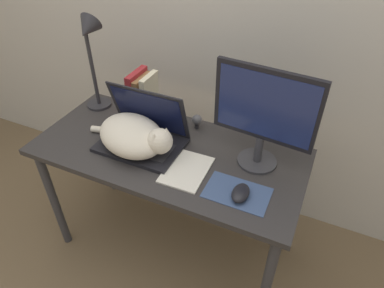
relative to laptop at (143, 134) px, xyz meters
The scene contains 11 objects.
ground_plane 0.83m from the laptop, 66.48° to the right, with size 12.00×12.00×0.00m, color brown.
desk 0.19m from the laptop, ahead, with size 1.26×0.58×0.71m.
laptop is the anchor object (origin of this frame).
cat 0.06m from the laptop, 101.88° to the right, with size 0.48×0.36×0.17m.
external_monitor 0.57m from the laptop, ahead, with size 0.43×0.17×0.45m.
mousepad 0.53m from the laptop, 13.89° to the right, with size 0.26×0.16×0.00m.
computer_mouse 0.55m from the laptop, 15.01° to the right, with size 0.07×0.11×0.04m.
book_row 0.23m from the laptop, 119.72° to the left, with size 0.11×0.16×0.26m.
desk_lamp 0.50m from the laptop, 156.11° to the left, with size 0.17×0.17×0.52m.
notepad 0.29m from the laptop, 18.80° to the right, with size 0.18×0.24×0.01m.
webcam 0.28m from the laptop, 51.18° to the left, with size 0.05×0.05×0.08m.
Camera 1 is at (0.62, -0.78, 1.72)m, focal length 32.00 mm.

